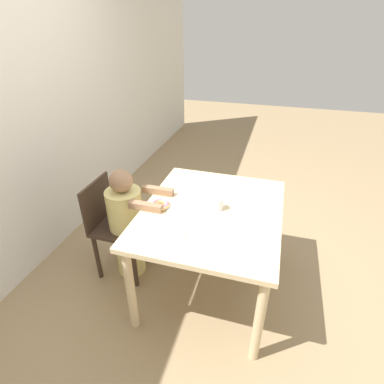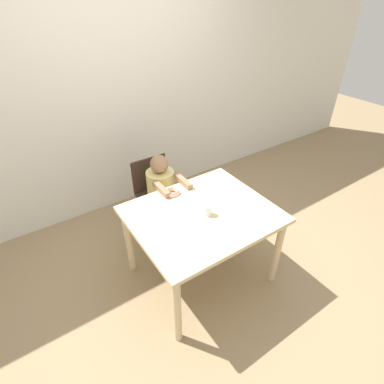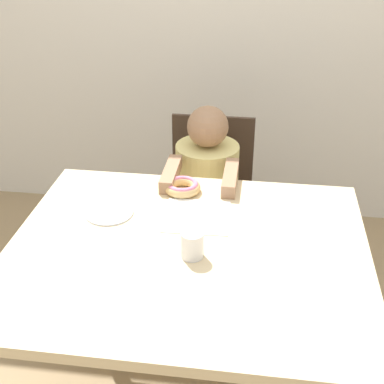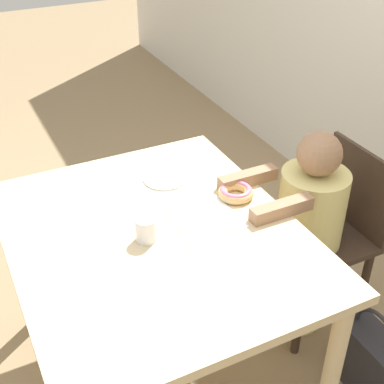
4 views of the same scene
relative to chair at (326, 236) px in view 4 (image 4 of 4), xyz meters
name	(u,v)px [view 4 (image 4 of 4)]	position (x,y,z in m)	size (l,w,h in m)	color
ground_plane	(162,374)	(0.01, -0.77, -0.44)	(12.00, 12.00, 0.00)	#997F5B
dining_table	(156,255)	(0.01, -0.77, 0.20)	(1.12, 0.94, 0.73)	beige
chair	(326,236)	(0.00, 0.00, 0.00)	(0.38, 0.39, 0.81)	#38281E
child_figure	(306,238)	(0.00, -0.11, 0.03)	(0.28, 0.49, 0.94)	#E0D17F
donut	(236,192)	(-0.06, -0.42, 0.31)	(0.13, 0.13, 0.04)	#DBB270
napkin	(205,219)	(0.02, -0.59, 0.29)	(0.23, 0.23, 0.00)	white
handbag	(370,360)	(0.41, -0.07, -0.29)	(0.28, 0.14, 0.39)	#232328
cup	(146,229)	(0.03, -0.81, 0.33)	(0.07, 0.07, 0.08)	white
plate	(165,179)	(-0.28, -0.61, 0.29)	(0.16, 0.16, 0.01)	silver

